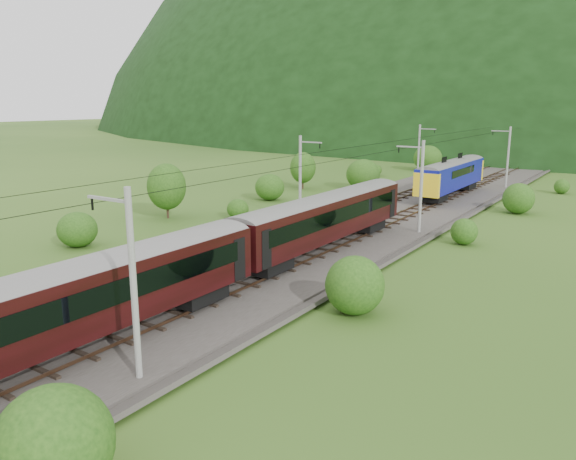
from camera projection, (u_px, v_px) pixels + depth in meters
The scene contains 14 objects.
ground at pixel (51, 348), 26.80m from camera, with size 600.00×600.00×0.00m, color #294A17.
railbed at pixel (194, 289), 34.88m from camera, with size 14.00×220.00×0.30m, color #38332D.
track_left at pixel (167, 279), 36.13m from camera, with size 2.40×220.00×0.27m.
track_right at pixel (224, 292), 33.54m from camera, with size 2.40×220.00×0.27m.
catenary_left at pixel (301, 175), 55.07m from camera, with size 2.54×192.28×8.00m.
catenary_right at pixel (420, 185), 48.46m from camera, with size 2.54×192.28×8.00m.
overhead_wires at pixel (190, 177), 33.33m from camera, with size 4.83×198.00×0.03m.
mountain_ridge at pixel (380, 121), 335.05m from camera, with size 336.00×280.00×132.00m, color black.
train at pixel (83, 287), 25.04m from camera, with size 2.89×115.03×5.02m.
hazard_post_near at pixel (319, 227), 48.12m from camera, with size 0.14×0.14×1.35m, color red.
hazard_post_far at pixel (305, 236), 44.66m from camera, with size 0.17×0.17×1.58m, color red.
signal at pixel (347, 195), 60.70m from camera, with size 0.24×0.24×2.21m.
vegetation_left at pixel (108, 218), 45.29m from camera, with size 12.14×146.91×6.25m.
vegetation_right at pixel (372, 285), 31.73m from camera, with size 6.26×106.72×3.16m.
Camera 1 is at (23.23, -14.40, 11.50)m, focal length 35.00 mm.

